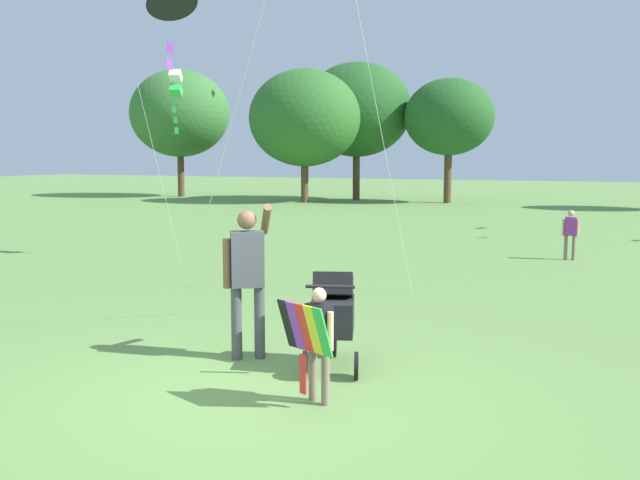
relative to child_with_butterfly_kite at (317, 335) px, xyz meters
The scene contains 8 objects.
ground_plane 0.91m from the child_with_butterfly_kite, behind, with size 120.00×120.00×0.00m, color #668E47.
treeline_distant 28.69m from the child_with_butterfly_kite, 111.17° to the left, with size 36.15×7.80×6.92m.
child_with_butterfly_kite is the anchor object (origin of this frame).
person_adult_flyer 1.64m from the child_with_butterfly_kite, 142.12° to the left, with size 0.51×0.66×1.73m.
stroller 1.12m from the child_with_butterfly_kite, 105.18° to the left, with size 0.75×1.12×1.03m.
kite_adult_black 5.44m from the child_with_butterfly_kite, 142.42° to the left, with size 2.69×1.84×4.49m.
kite_green_novelty 9.87m from the child_with_butterfly_kite, 132.51° to the left, with size 0.33×1.59×4.06m.
person_sitting_far 10.32m from the child_with_butterfly_kite, 81.92° to the left, with size 0.34×0.17×1.08m.
Camera 1 is at (3.11, -5.46, 2.24)m, focal length 38.98 mm.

